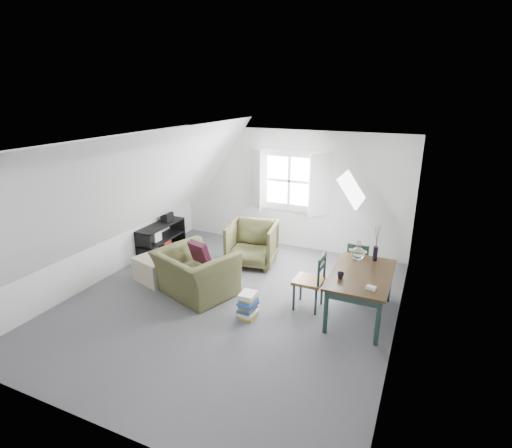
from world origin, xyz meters
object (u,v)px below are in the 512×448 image
at_px(armchair_far, 252,263).
at_px(ottoman, 158,268).
at_px(dining_chair_far, 358,264).
at_px(armchair_near, 197,294).
at_px(dining_chair_near, 311,280).
at_px(dining_table, 361,279).
at_px(media_shelf, 160,240).
at_px(magazine_stack, 248,305).

relative_size(armchair_far, ottoman, 1.41).
bearing_deg(dining_chair_far, armchair_near, 24.37).
bearing_deg(armchair_near, dining_chair_near, -149.57).
bearing_deg(dining_table, dining_chair_near, -171.57).
relative_size(dining_table, media_shelf, 1.19).
relative_size(dining_chair_far, magazine_stack, 2.19).
height_order(ottoman, media_shelf, media_shelf).
bearing_deg(armchair_far, dining_table, -36.03).
height_order(ottoman, dining_table, dining_table).
height_order(armchair_near, media_shelf, media_shelf).
bearing_deg(dining_chair_near, dining_table, 109.14).
xyz_separation_m(ottoman, dining_table, (3.53, 0.22, 0.40)).
distance_m(armchair_far, media_shelf, 2.02).
xyz_separation_m(armchair_near, armchair_far, (0.33, 1.52, 0.00)).
distance_m(dining_chair_near, magazine_stack, 1.04).
bearing_deg(armchair_far, armchair_near, -112.68).
relative_size(dining_table, magazine_stack, 3.66).
height_order(armchair_near, magazine_stack, magazine_stack).
bearing_deg(magazine_stack, armchair_far, 112.76).
relative_size(ottoman, dining_chair_far, 0.77).
relative_size(ottoman, magazine_stack, 1.68).
distance_m(armchair_far, dining_chair_near, 1.98).
distance_m(dining_table, media_shelf, 4.35).
bearing_deg(dining_chair_near, magazine_stack, -36.32).
bearing_deg(dining_chair_near, ottoman, -72.70).
bearing_deg(media_shelf, magazine_stack, -33.26).
distance_m(dining_chair_far, dining_chair_near, 1.12).
xyz_separation_m(dining_chair_near, magazine_stack, (-0.77, -0.64, -0.28)).
distance_m(ottoman, media_shelf, 1.27).
xyz_separation_m(armchair_far, ottoman, (-1.26, -1.32, 0.22)).
distance_m(ottoman, magazine_stack, 2.07).
bearing_deg(dining_chair_far, media_shelf, -3.24).
xyz_separation_m(media_shelf, magazine_stack, (2.74, -1.52, -0.08)).
bearing_deg(armchair_far, magazine_stack, -77.48).
bearing_deg(dining_chair_near, armchair_far, -113.15).
distance_m(armchair_near, armchair_far, 1.55).
relative_size(armchair_near, dining_table, 0.83).
height_order(ottoman, dining_chair_far, dining_chair_far).
relative_size(ottoman, media_shelf, 0.55).
xyz_separation_m(armchair_far, media_shelf, (-1.98, -0.28, 0.28)).
distance_m(armchair_near, dining_chair_near, 1.96).
height_order(dining_chair_far, media_shelf, dining_chair_far).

